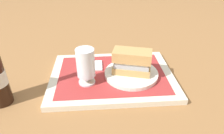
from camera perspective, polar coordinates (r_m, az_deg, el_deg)
ground_plane at (r=0.75m, az=0.00°, el=-3.27°), size 3.00×3.00×0.00m
tray at (r=0.74m, az=0.00°, el=-2.63°), size 0.44×0.32×0.02m
placemat at (r=0.74m, az=0.00°, el=-1.95°), size 0.38×0.27×0.00m
plate at (r=0.73m, az=5.41°, el=-1.86°), size 0.19×0.19×0.01m
sandwich at (r=0.70m, az=5.34°, el=1.59°), size 0.14×0.10×0.08m
beer_glass at (r=0.66m, az=-7.41°, el=0.72°), size 0.06×0.06×0.12m
napkin_folded at (r=0.78m, az=-6.09°, el=0.32°), size 0.09×0.07×0.01m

